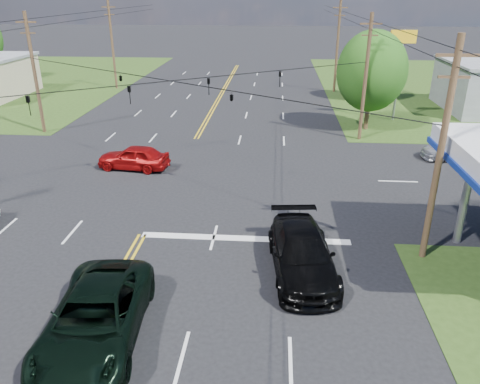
# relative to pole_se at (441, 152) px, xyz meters

# --- Properties ---
(ground) EXTENTS (280.00, 280.00, 0.00)m
(ground) POSITION_rel_pole_se_xyz_m (-13.00, 9.00, -4.92)
(ground) COLOR black
(ground) RESTS_ON ground
(stop_bar) EXTENTS (10.00, 0.50, 0.02)m
(stop_bar) POSITION_rel_pole_se_xyz_m (-8.00, 1.00, -4.92)
(stop_bar) COLOR silver
(stop_bar) RESTS_ON ground
(pole_se) EXTENTS (1.60, 0.28, 9.50)m
(pole_se) POSITION_rel_pole_se_xyz_m (0.00, 0.00, 0.00)
(pole_se) COLOR #492D1F
(pole_se) RESTS_ON ground
(pole_nw) EXTENTS (1.60, 0.28, 9.50)m
(pole_nw) POSITION_rel_pole_se_xyz_m (-26.00, 18.00, 0.00)
(pole_nw) COLOR #492D1F
(pole_nw) RESTS_ON ground
(pole_ne) EXTENTS (1.60, 0.28, 9.50)m
(pole_ne) POSITION_rel_pole_se_xyz_m (0.00, 18.00, 0.00)
(pole_ne) COLOR #492D1F
(pole_ne) RESTS_ON ground
(pole_left_far) EXTENTS (1.60, 0.28, 10.00)m
(pole_left_far) POSITION_rel_pole_se_xyz_m (-26.00, 37.00, 0.25)
(pole_left_far) COLOR #492D1F
(pole_left_far) RESTS_ON ground
(pole_right_far) EXTENTS (1.60, 0.28, 10.00)m
(pole_right_far) POSITION_rel_pole_se_xyz_m (0.00, 37.00, 0.25)
(pole_right_far) COLOR #492D1F
(pole_right_far) RESTS_ON ground
(span_wire_signals) EXTENTS (26.00, 18.00, 1.13)m
(span_wire_signals) POSITION_rel_pole_se_xyz_m (-13.00, 9.00, 1.08)
(span_wire_signals) COLOR black
(span_wire_signals) RESTS_ON ground
(power_lines) EXTENTS (26.04, 100.00, 0.64)m
(power_lines) POSITION_rel_pole_se_xyz_m (-13.00, 7.00, 3.68)
(power_lines) COLOR black
(power_lines) RESTS_ON ground
(tree_right_a) EXTENTS (5.70, 5.70, 8.18)m
(tree_right_a) POSITION_rel_pole_se_xyz_m (1.00, 21.00, -0.05)
(tree_right_a) COLOR #492D1F
(tree_right_a) RESTS_ON ground
(tree_right_b) EXTENTS (4.94, 4.94, 7.09)m
(tree_right_b) POSITION_rel_pole_se_xyz_m (3.50, 33.00, -0.70)
(tree_right_b) COLOR #492D1F
(tree_right_b) RESTS_ON ground
(pickup_dkgreen) EXTENTS (3.45, 6.68, 1.80)m
(pickup_dkgreen) POSITION_rel_pole_se_xyz_m (-12.50, -6.38, -4.01)
(pickup_dkgreen) COLOR black
(pickup_dkgreen) RESTS_ON ground
(suv_black) EXTENTS (3.11, 6.33, 1.77)m
(suv_black) POSITION_rel_pole_se_xyz_m (-5.44, -1.64, -4.03)
(suv_black) COLOR black
(suv_black) RESTS_ON ground
(sedan_red) EXTENTS (4.87, 2.44, 1.59)m
(sedan_red) POSITION_rel_pole_se_xyz_m (-15.99, 10.00, -4.12)
(sedan_red) COLOR #960A0B
(sedan_red) RESTS_ON ground
(sedan_far) EXTENTS (5.11, 2.28, 1.46)m
(sedan_far) POSITION_rel_pole_se_xyz_m (6.11, 13.64, -4.19)
(sedan_far) COLOR silver
(sedan_far) RESTS_ON ground
(polesign_ne) EXTENTS (2.17, 0.28, 7.89)m
(polesign_ne) POSITION_rel_pole_se_xyz_m (4.00, 24.32, 1.21)
(polesign_ne) COLOR #A5A5AA
(polesign_ne) RESTS_ON ground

